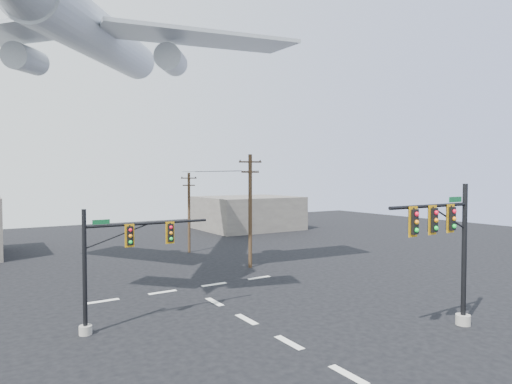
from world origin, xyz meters
TOP-DOWN VIEW (x-y plane):
  - ground at (0.00, 0.00)m, footprint 120.00×120.00m
  - lane_markings at (0.00, 5.33)m, footprint 14.00×21.20m
  - signal_mast_near at (8.02, -3.12)m, footprint 6.38×0.84m
  - signal_mast_far at (-6.62, 6.39)m, footprint 7.10×0.71m
  - utility_pole_a at (7.46, 15.72)m, footprint 1.90×0.90m
  - utility_pole_b at (5.93, 25.65)m, footprint 1.72×0.29m
  - power_lines at (6.70, 20.68)m, footprint 3.21×9.94m
  - airliner at (-4.64, 18.08)m, footprint 26.91×29.54m
  - building_right at (22.00, 40.00)m, footprint 14.00×12.00m

SIDE VIEW (x-z plane):
  - ground at x=0.00m, z-range 0.00..0.00m
  - lane_markings at x=0.00m, z-range 0.01..0.01m
  - building_right at x=22.00m, z-range 0.00..5.00m
  - signal_mast_far at x=-6.62m, z-range 0.28..6.69m
  - signal_mast_near at x=8.02m, z-range 0.46..8.14m
  - utility_pole_b at x=5.93m, z-range 0.20..8.69m
  - utility_pole_a at x=7.46m, z-range 0.23..10.27m
  - power_lines at x=6.70m, z-range 8.58..8.61m
  - airliner at x=-4.64m, z-range 14.49..22.91m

